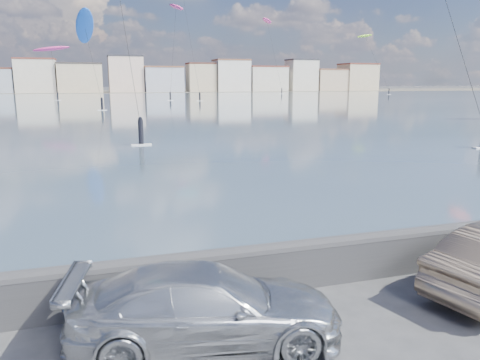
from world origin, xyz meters
name	(u,v)px	position (x,y,z in m)	size (l,w,h in m)	color
bay_water	(104,104)	(0.00, 91.50, 0.01)	(500.00, 177.00, 0.00)	#36545B
far_shore_strip	(97,92)	(0.00, 200.00, 0.01)	(500.00, 60.00, 0.00)	#4C473D
seawall	(212,272)	(0.00, 2.70, 0.58)	(400.00, 0.36, 1.08)	#28282B
far_buildings	(100,77)	(1.31, 186.00, 6.03)	(240.79, 13.26, 14.60)	beige
car_silver	(206,306)	(-0.51, 1.12, 0.68)	(1.89, 4.65, 1.35)	#BABEC3
kitesurfer_4	(176,8)	(17.95, 108.78, 21.07)	(5.53, 11.37, 23.12)	#E5338C
kitesurfer_6	(267,22)	(58.18, 155.06, 24.63)	(6.87, 13.87, 25.90)	#E5338C
kitesurfer_9	(51,49)	(-11.30, 124.73, 12.22)	(10.22, 17.18, 13.29)	#E5338C
kitesurfer_12	(85,27)	(-2.57, 74.89, 12.72)	(4.14, 10.76, 15.61)	blue
kitesurfer_14	(365,37)	(87.58, 138.81, 18.95)	(8.82, 12.91, 20.40)	#8CD826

